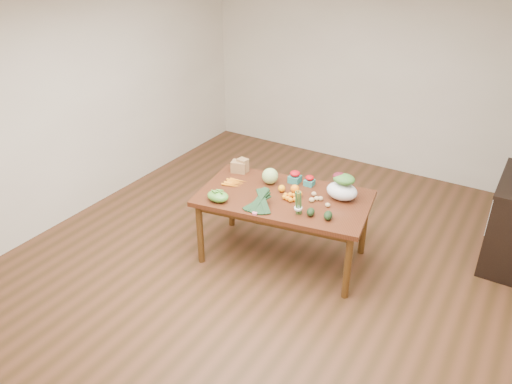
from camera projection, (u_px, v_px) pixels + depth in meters
The scene contains 24 objects.
floor at pixel (261, 264), 5.29m from camera, with size 6.00×6.00×0.00m, color brown.
room_walls at pixel (261, 147), 4.64m from camera, with size 5.02×6.02×2.70m.
dining_table at pixel (283, 227), 5.23m from camera, with size 1.71×0.95×0.75m, color #512512.
dish_towel at pixel (492, 211), 5.18m from camera, with size 0.02×0.28×0.45m, color white.
paper_bag at pixel (239, 166), 5.51m from camera, with size 0.22×0.18×0.15m, color #997244, non-canonical shape.
cabbage at pixel (270, 176), 5.26m from camera, with size 0.17×0.17×0.17m, color #B5D57B.
strawberry_basket_a at pixel (295, 178), 5.30m from camera, with size 0.12×0.12×0.11m, color red, non-canonical shape.
strawberry_basket_b at pixel (309, 181), 5.24m from camera, with size 0.10×0.10×0.09m, color red, non-canonical shape.
orange_a at pixel (282, 189), 5.12m from camera, with size 0.08×0.08×0.08m, color orange.
orange_b at pixel (295, 189), 5.09m from camera, with size 0.09×0.09×0.09m, color orange.
orange_c at pixel (299, 194), 5.02m from camera, with size 0.07×0.07×0.07m, color orange.
mandarin_cluster at pixel (290, 196), 4.98m from camera, with size 0.18×0.18×0.08m, color orange, non-canonical shape.
carrots at pixel (235, 183), 5.28m from camera, with size 0.22×0.19×0.03m, color orange, non-canonical shape.
snap_pea_bag at pixel (218, 196), 4.95m from camera, with size 0.23×0.17×0.10m, color #5B9C34.
kale_bunch at pixel (259, 202), 4.78m from camera, with size 0.32×0.40×0.16m, color black, non-canonical shape.
asparagus_bundle at pixel (298, 203), 4.68m from camera, with size 0.08×0.08×0.25m, color #477937, non-canonical shape.
potato_a at pixel (317, 198), 4.97m from camera, with size 0.05×0.05×0.04m, color #D1BE78.
potato_b at pixel (312, 200), 4.94m from camera, with size 0.06×0.05×0.05m, color tan.
potato_c at pixel (321, 199), 4.96m from camera, with size 0.05×0.05×0.05m, color tan.
potato_d at pixel (314, 194), 5.05m from camera, with size 0.05×0.05×0.05m, color tan.
potato_e at pixel (328, 205), 4.85m from camera, with size 0.05×0.05×0.04m, color tan.
avocado_a at pixel (311, 212), 4.70m from camera, with size 0.07×0.11×0.07m, color black.
avocado_b at pixel (328, 215), 4.64m from camera, with size 0.08×0.12×0.08m, color black.
salad_bag at pixel (342, 188), 4.95m from camera, with size 0.31×0.24×0.24m, color white, non-canonical shape.
Camera 1 is at (2.19, -3.68, 3.19)m, focal length 35.00 mm.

